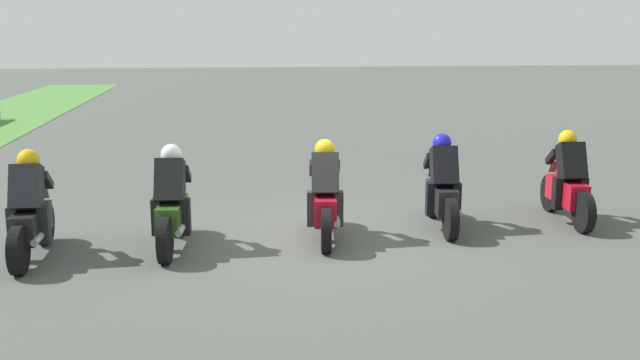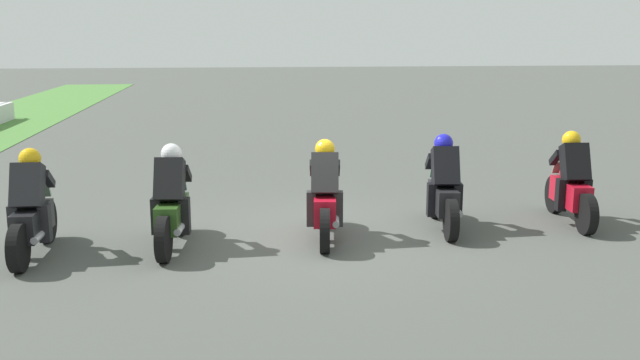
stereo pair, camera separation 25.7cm
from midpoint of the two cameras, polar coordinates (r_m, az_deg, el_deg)
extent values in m
plane|color=#494B46|center=(11.00, 0.64, -4.48)|extent=(120.00, 120.00, 0.00)
cylinder|color=black|center=(13.05, 18.83, -1.10)|extent=(0.65, 0.20, 0.64)
cylinder|color=black|center=(11.78, 21.15, -2.57)|extent=(0.65, 0.20, 0.64)
cube|color=#AE0F21|center=(12.37, 19.98, -0.99)|extent=(1.13, 0.43, 0.40)
ellipsoid|color=#AE0F21|center=(12.40, 19.91, 0.46)|extent=(0.51, 0.35, 0.24)
cube|color=red|center=(11.90, 20.87, -1.42)|extent=(0.08, 0.17, 0.08)
cylinder|color=#A5A5AD|center=(12.14, 21.24, -1.93)|extent=(0.43, 0.14, 0.10)
cube|color=black|center=(12.18, 20.32, 1.30)|extent=(0.52, 0.45, 0.66)
sphere|color=gold|center=(12.33, 20.05, 3.04)|extent=(0.33, 0.33, 0.30)
cube|color=#776259|center=(12.76, 19.28, 0.98)|extent=(0.18, 0.27, 0.23)
cube|color=black|center=(12.19, 19.31, -1.12)|extent=(0.19, 0.16, 0.52)
cube|color=black|center=(12.34, 21.05, -1.10)|extent=(0.19, 0.16, 0.52)
cube|color=black|center=(12.46, 18.92, 1.70)|extent=(0.39, 0.14, 0.31)
cube|color=black|center=(12.59, 20.46, 1.69)|extent=(0.39, 0.14, 0.31)
cylinder|color=black|center=(12.17, 9.82, -1.52)|extent=(0.65, 0.21, 0.64)
cylinder|color=black|center=(10.84, 11.12, -3.18)|extent=(0.65, 0.21, 0.64)
cube|color=black|center=(11.46, 10.46, -1.43)|extent=(1.13, 0.44, 0.40)
ellipsoid|color=black|center=(11.50, 10.42, 0.14)|extent=(0.51, 0.35, 0.24)
cube|color=red|center=(10.97, 10.97, -1.92)|extent=(0.08, 0.17, 0.08)
cylinder|color=#A5A5AD|center=(11.19, 11.58, -2.47)|extent=(0.43, 0.15, 0.10)
cube|color=black|center=(11.26, 10.65, 1.04)|extent=(0.53, 0.45, 0.66)
sphere|color=#1A1AB6|center=(11.42, 10.51, 2.92)|extent=(0.33, 0.33, 0.30)
cube|color=#4B8965|center=(11.88, 10.07, 0.71)|extent=(0.18, 0.28, 0.23)
cube|color=black|center=(11.31, 9.58, -1.57)|extent=(0.19, 0.16, 0.52)
cube|color=black|center=(11.39, 11.56, -1.55)|extent=(0.19, 0.16, 0.52)
cube|color=black|center=(11.60, 9.43, 1.48)|extent=(0.39, 0.14, 0.31)
cube|color=black|center=(11.66, 11.17, 1.47)|extent=(0.39, 0.14, 0.31)
cylinder|color=black|center=(11.43, 1.03, -2.20)|extent=(0.65, 0.22, 0.64)
cylinder|color=black|center=(10.07, 1.12, -4.08)|extent=(0.65, 0.22, 0.64)
cube|color=#AE0F21|center=(10.71, 1.08, -2.15)|extent=(1.13, 0.46, 0.40)
ellipsoid|color=#AE0F21|center=(10.74, 1.08, -0.47)|extent=(0.52, 0.36, 0.24)
cube|color=red|center=(10.21, 1.11, -2.72)|extent=(0.08, 0.17, 0.08)
cylinder|color=#A5A5AD|center=(10.40, 1.98, -3.30)|extent=(0.43, 0.15, 0.10)
cube|color=#272728|center=(10.50, 1.09, 0.48)|extent=(0.53, 0.46, 0.66)
sphere|color=gold|center=(10.66, 1.09, 2.50)|extent=(0.34, 0.34, 0.30)
cube|color=#429261|center=(11.12, 1.05, 0.16)|extent=(0.19, 0.28, 0.23)
cube|color=#272728|center=(10.59, 0.00, -2.30)|extent=(0.20, 0.16, 0.52)
cube|color=#272728|center=(10.59, 2.17, -2.30)|extent=(0.20, 0.16, 0.52)
cube|color=#272728|center=(10.87, 0.12, 0.97)|extent=(0.39, 0.15, 0.31)
cube|color=#272728|center=(10.87, 2.02, 0.97)|extent=(0.39, 0.15, 0.31)
cylinder|color=black|center=(11.18, -10.43, -2.70)|extent=(0.65, 0.20, 0.64)
cylinder|color=black|center=(9.85, -11.69, -4.69)|extent=(0.65, 0.20, 0.64)
cube|color=#2B4E1C|center=(10.47, -11.05, -2.68)|extent=(1.13, 0.43, 0.40)
ellipsoid|color=#2B4E1C|center=(10.50, -11.03, -0.96)|extent=(0.51, 0.35, 0.24)
cube|color=red|center=(9.98, -11.54, -3.28)|extent=(0.08, 0.17, 0.08)
cylinder|color=#A5A5AD|center=(10.14, -10.46, -3.87)|extent=(0.43, 0.14, 0.10)
cube|color=black|center=(10.26, -11.26, 0.00)|extent=(0.52, 0.45, 0.66)
sphere|color=silver|center=(10.41, -11.13, 2.08)|extent=(0.33, 0.33, 0.30)
cube|color=slate|center=(10.88, -10.69, -0.30)|extent=(0.18, 0.27, 0.23)
cube|color=black|center=(10.39, -12.25, -2.84)|extent=(0.19, 0.16, 0.52)
cube|color=black|center=(10.32, -10.07, -2.84)|extent=(0.19, 0.16, 0.52)
cube|color=black|center=(10.66, -11.87, 0.51)|extent=(0.39, 0.14, 0.31)
cube|color=black|center=(10.60, -9.96, 0.52)|extent=(0.39, 0.14, 0.31)
cylinder|color=black|center=(11.30, -20.42, -3.09)|extent=(0.64, 0.15, 0.64)
cylinder|color=black|center=(10.00, -22.33, -5.09)|extent=(0.64, 0.15, 0.64)
cube|color=black|center=(10.60, -21.39, -3.09)|extent=(1.10, 0.34, 0.40)
ellipsoid|color=black|center=(10.63, -21.37, -1.39)|extent=(0.48, 0.31, 0.24)
cube|color=red|center=(10.12, -22.13, -3.70)|extent=(0.06, 0.16, 0.08)
cylinder|color=#A5A5AD|center=(10.27, -20.97, -4.27)|extent=(0.42, 0.11, 0.10)
cube|color=black|center=(10.40, -21.74, -0.45)|extent=(0.49, 0.41, 0.66)
sphere|color=gold|center=(10.55, -21.56, 1.60)|extent=(0.30, 0.30, 0.30)
cube|color=gray|center=(11.00, -20.86, -0.73)|extent=(0.16, 0.26, 0.23)
cube|color=black|center=(10.54, -22.60, -3.26)|extent=(0.18, 0.14, 0.52)
cube|color=black|center=(10.44, -20.49, -3.25)|extent=(0.18, 0.14, 0.52)
cube|color=black|center=(10.80, -22.14, 0.05)|extent=(0.39, 0.11, 0.31)
cube|color=black|center=(10.71, -20.29, 0.09)|extent=(0.39, 0.11, 0.31)
camera|label=1|loc=(0.13, -89.31, 0.14)|focal=39.96mm
camera|label=2|loc=(0.13, 90.69, -0.14)|focal=39.96mm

